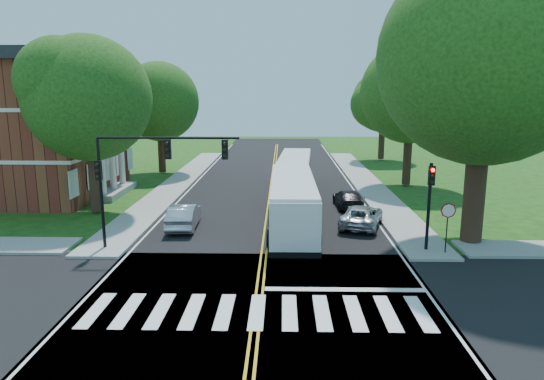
{
  "coord_description": "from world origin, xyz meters",
  "views": [
    {
      "loc": [
        0.93,
        -17.1,
        7.99
      ],
      "look_at": [
        0.31,
        10.26,
        2.4
      ],
      "focal_mm": 32.0,
      "sensor_mm": 36.0,
      "label": 1
    }
  ],
  "objects_px": {
    "hatchback": "(184,216)",
    "suv": "(362,216)",
    "bus_lead": "(293,202)",
    "dark_sedan": "(348,199)",
    "signal_ne": "(430,195)",
    "bus_follow": "(294,173)",
    "signal_nw": "(146,166)"
  },
  "relations": [
    {
      "from": "signal_ne",
      "to": "dark_sedan",
      "type": "bearing_deg",
      "value": 105.76
    },
    {
      "from": "signal_ne",
      "to": "suv",
      "type": "relative_size",
      "value": 0.95
    },
    {
      "from": "suv",
      "to": "dark_sedan",
      "type": "distance_m",
      "value": 4.86
    },
    {
      "from": "signal_nw",
      "to": "suv",
      "type": "distance_m",
      "value": 13.01
    },
    {
      "from": "bus_lead",
      "to": "suv",
      "type": "height_order",
      "value": "bus_lead"
    },
    {
      "from": "bus_follow",
      "to": "dark_sedan",
      "type": "distance_m",
      "value": 6.67
    },
    {
      "from": "bus_lead",
      "to": "hatchback",
      "type": "bearing_deg",
      "value": 0.31
    },
    {
      "from": "signal_ne",
      "to": "bus_lead",
      "type": "distance_m",
      "value": 8.02
    },
    {
      "from": "signal_nw",
      "to": "dark_sedan",
      "type": "height_order",
      "value": "signal_nw"
    },
    {
      "from": "signal_nw",
      "to": "bus_follow",
      "type": "relative_size",
      "value": 0.63
    },
    {
      "from": "hatchback",
      "to": "suv",
      "type": "height_order",
      "value": "hatchback"
    },
    {
      "from": "hatchback",
      "to": "bus_lead",
      "type": "bearing_deg",
      "value": 177.81
    },
    {
      "from": "signal_ne",
      "to": "bus_follow",
      "type": "bearing_deg",
      "value": 112.74
    },
    {
      "from": "suv",
      "to": "bus_follow",
      "type": "bearing_deg",
      "value": -52.32
    },
    {
      "from": "bus_lead",
      "to": "bus_follow",
      "type": "bearing_deg",
      "value": -91.99
    },
    {
      "from": "signal_nw",
      "to": "signal_ne",
      "type": "relative_size",
      "value": 1.62
    },
    {
      "from": "signal_nw",
      "to": "dark_sedan",
      "type": "bearing_deg",
      "value": 40.2
    },
    {
      "from": "bus_lead",
      "to": "suv",
      "type": "bearing_deg",
      "value": -172.99
    },
    {
      "from": "signal_ne",
      "to": "bus_follow",
      "type": "relative_size",
      "value": 0.39
    },
    {
      "from": "bus_lead",
      "to": "suv",
      "type": "xyz_separation_m",
      "value": [
        4.16,
        0.52,
        -0.95
      ]
    },
    {
      "from": "bus_lead",
      "to": "bus_follow",
      "type": "xyz_separation_m",
      "value": [
        0.35,
        10.9,
        -0.07
      ]
    },
    {
      "from": "bus_lead",
      "to": "suv",
      "type": "distance_m",
      "value": 4.29
    },
    {
      "from": "bus_follow",
      "to": "hatchback",
      "type": "distance_m",
      "value": 12.91
    },
    {
      "from": "signal_nw",
      "to": "bus_lead",
      "type": "relative_size",
      "value": 0.61
    },
    {
      "from": "dark_sedan",
      "to": "suv",
      "type": "bearing_deg",
      "value": 89.89
    },
    {
      "from": "dark_sedan",
      "to": "signal_ne",
      "type": "bearing_deg",
      "value": 103.59
    },
    {
      "from": "bus_lead",
      "to": "dark_sedan",
      "type": "distance_m",
      "value": 6.76
    },
    {
      "from": "bus_lead",
      "to": "hatchback",
      "type": "distance_m",
      "value": 6.5
    },
    {
      "from": "bus_lead",
      "to": "bus_follow",
      "type": "distance_m",
      "value": 10.91
    },
    {
      "from": "bus_follow",
      "to": "suv",
      "type": "distance_m",
      "value": 11.09
    },
    {
      "from": "bus_follow",
      "to": "suv",
      "type": "bearing_deg",
      "value": 114.13
    },
    {
      "from": "signal_nw",
      "to": "suv",
      "type": "xyz_separation_m",
      "value": [
        11.53,
        4.74,
        -3.72
      ]
    }
  ]
}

